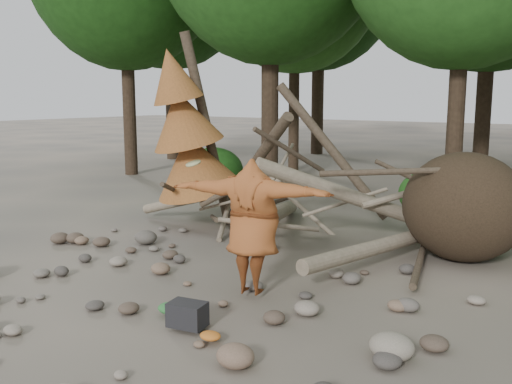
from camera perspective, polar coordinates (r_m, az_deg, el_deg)
The scene contains 12 objects.
ground at distance 8.53m, azimuth -5.91°, elevation -10.71°, with size 120.00×120.00×0.00m, color #514C44.
deadfall_pile at distance 10.96m, azimuth 17.05°, elevation -1.36°, with size 8.55×5.24×3.30m.
dead_conifer at distance 12.62m, azimuth -6.86°, elevation 5.69°, with size 2.06×2.16×4.35m.
bush_left at distance 17.20m, azimuth -4.25°, elevation 2.09°, with size 1.80×1.80×1.44m, color #1B4813.
bush_mid at distance 14.73m, azimuth 16.74°, elevation -0.17°, with size 1.40×1.40×1.12m, color #245C1A.
frisbee_thrower at distance 8.29m, azimuth -0.37°, elevation -3.46°, with size 2.54×1.20×1.99m.
backpack at distance 7.46m, azimuth -6.87°, elevation -12.48°, with size 0.47×0.31×0.31m, color black.
cloth_green at distance 7.95m, azimuth -8.53°, elevation -11.76°, with size 0.37×0.31×0.14m, color #2B6C30.
cloth_orange at distance 7.11m, azimuth -4.59°, elevation -14.51°, with size 0.27×0.22×0.10m, color #C16721.
boulder_front_right at distance 6.51m, azimuth -2.08°, elevation -16.07°, with size 0.44×0.39×0.26m, color #7C614D.
boulder_mid_right at distance 6.84m, azimuth 13.41°, elevation -14.79°, with size 0.52×0.47×0.31m, color gray.
boulder_mid_left at distance 11.72m, azimuth -10.96°, elevation -4.47°, with size 0.47×0.42×0.28m, color #58524A.
Camera 1 is at (5.25, -6.04, 2.94)m, focal length 40.00 mm.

